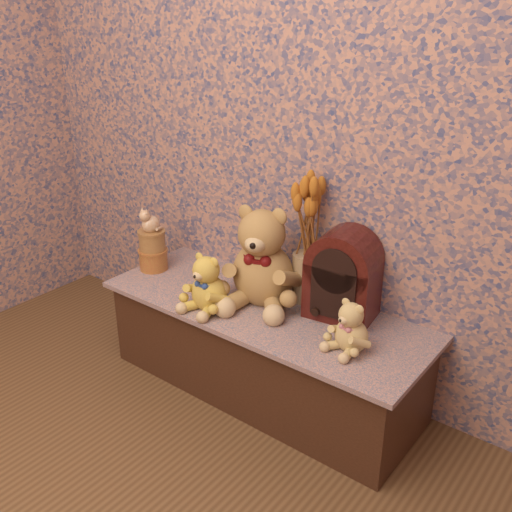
{
  "coord_description": "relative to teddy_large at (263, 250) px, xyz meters",
  "views": [
    {
      "loc": [
        1.24,
        -0.4,
        1.53
      ],
      "look_at": [
        0.0,
        1.2,
        0.63
      ],
      "focal_mm": 41.13,
      "sensor_mm": 36.0,
      "label": 1
    }
  ],
  "objects": [
    {
      "name": "biscuit_tin_upper",
      "position": [
        -0.57,
        -0.07,
        -0.08
      ],
      "size": [
        0.12,
        0.12,
        0.09
      ],
      "primitive_type": "cylinder",
      "rotation": [
        0.0,
        0.0,
        -0.02
      ],
      "color": "tan",
      "rests_on": "biscuit_tin_lower"
    },
    {
      "name": "dried_stalks",
      "position": [
        0.14,
        0.11,
        0.18
      ],
      "size": [
        0.25,
        0.25,
        0.39
      ],
      "primitive_type": null,
      "rotation": [
        0.0,
        0.0,
        -0.26
      ],
      "color": "#BA661D",
      "rests_on": "ceramic_vase"
    },
    {
      "name": "teddy_medium",
      "position": [
        -0.12,
        -0.19,
        -0.09
      ],
      "size": [
        0.2,
        0.23,
        0.25
      ],
      "primitive_type": null,
      "rotation": [
        0.0,
        0.0,
        -0.01
      ],
      "color": "gold",
      "rests_on": "display_shelf"
    },
    {
      "name": "teddy_small",
      "position": [
        0.47,
        -0.11,
        -0.12
      ],
      "size": [
        0.2,
        0.22,
        0.2
      ],
      "primitive_type": null,
      "rotation": [
        0.0,
        0.0,
        -0.24
      ],
      "color": "tan",
      "rests_on": "display_shelf"
    },
    {
      "name": "ceramic_vase",
      "position": [
        0.14,
        0.11,
        -0.12
      ],
      "size": [
        0.15,
        0.15,
        0.2
      ],
      "primitive_type": "cylinder",
      "rotation": [
        0.0,
        0.0,
        0.28
      ],
      "color": "tan",
      "rests_on": "display_shelf"
    },
    {
      "name": "biscuit_tin_lower",
      "position": [
        -0.57,
        -0.07,
        -0.17
      ],
      "size": [
        0.14,
        0.14,
        0.09
      ],
      "primitive_type": "cylinder",
      "rotation": [
        0.0,
        0.0,
        -0.07
      ],
      "color": "gold",
      "rests_on": "display_shelf"
    },
    {
      "name": "cathedral_radio",
      "position": [
        0.32,
        0.08,
        -0.04
      ],
      "size": [
        0.28,
        0.22,
        0.35
      ],
      "primitive_type": null,
      "rotation": [
        0.0,
        0.0,
        0.14
      ],
      "color": "#360E09",
      "rests_on": "display_shelf"
    },
    {
      "name": "display_shelf",
      "position": [
        0.04,
        -0.05,
        -0.41
      ],
      "size": [
        1.37,
        0.51,
        0.39
      ],
      "primitive_type": "cube",
      "color": "#3C567B",
      "rests_on": "ground"
    },
    {
      "name": "cat_figurine",
      "position": [
        -0.57,
        -0.07,
        0.03
      ],
      "size": [
        0.09,
        0.1,
        0.12
      ],
      "primitive_type": null,
      "rotation": [
        0.0,
        0.0,
        -0.1
      ],
      "color": "silver",
      "rests_on": "biscuit_tin_upper"
    },
    {
      "name": "teddy_large",
      "position": [
        0.0,
        0.0,
        0.0
      ],
      "size": [
        0.46,
        0.5,
        0.43
      ],
      "primitive_type": null,
      "rotation": [
        0.0,
        0.0,
        0.34
      ],
      "color": "#AD7F43",
      "rests_on": "display_shelf"
    }
  ]
}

